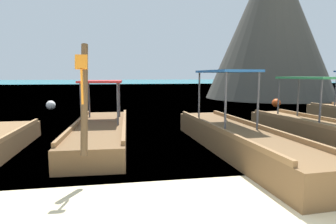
{
  "coord_description": "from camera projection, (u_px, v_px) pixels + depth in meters",
  "views": [
    {
      "loc": [
        -1.19,
        -2.45,
        1.87
      ],
      "look_at": [
        0.0,
        4.39,
        0.98
      ],
      "focal_mm": 30.48,
      "sensor_mm": 36.0,
      "label": 1
    }
  ],
  "objects": [
    {
      "name": "karst_rock",
      "position": [
        274.0,
        25.0,
        23.17
      ],
      "size": [
        11.04,
        10.27,
        12.26
      ],
      "color": "#47443D",
      "rests_on": "ground"
    },
    {
      "name": "longtail_boat_turquoise_ribbon",
      "position": [
        326.0,
        133.0,
        7.61
      ],
      "size": [
        1.55,
        6.23,
        2.67
      ],
      "color": "brown",
      "rests_on": "ground"
    },
    {
      "name": "mooring_buoy_near",
      "position": [
        51.0,
        105.0,
        15.56
      ],
      "size": [
        0.5,
        0.5,
        0.5
      ],
      "color": "white",
      "rests_on": "sea_water"
    },
    {
      "name": "mooring_buoy_far",
      "position": [
        276.0,
        103.0,
        16.69
      ],
      "size": [
        0.51,
        0.51,
        0.51
      ],
      "color": "#EA5119",
      "rests_on": "sea_water"
    },
    {
      "name": "longtail_boat_yellow_ribbon",
      "position": [
        238.0,
        138.0,
        6.91
      ],
      "size": [
        1.5,
        6.6,
        2.56
      ],
      "color": "brown",
      "rests_on": "ground"
    },
    {
      "name": "longtail_boat_orange_ribbon",
      "position": [
        101.0,
        131.0,
        8.01
      ],
      "size": [
        1.55,
        6.0,
        2.45
      ],
      "color": "brown",
      "rests_on": "ground"
    },
    {
      "name": "sea_water",
      "position": [
        124.0,
        84.0,
        63.8
      ],
      "size": [
        120.0,
        120.0,
        0.0
      ],
      "primitive_type": "plane",
      "color": "#147A89",
      "rests_on": "ground"
    }
  ]
}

